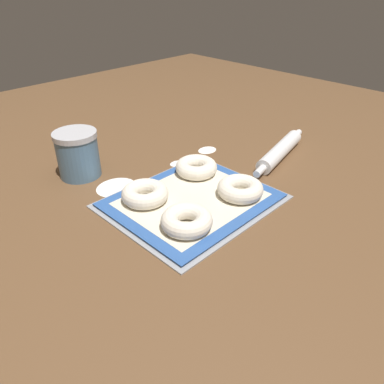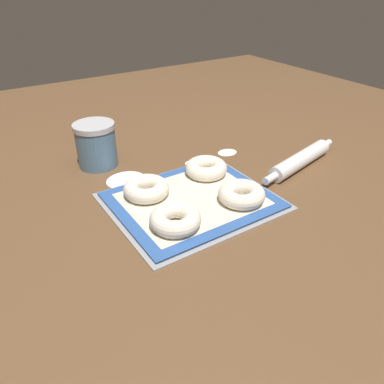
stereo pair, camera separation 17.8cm
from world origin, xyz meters
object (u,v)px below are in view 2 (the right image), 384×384
object	(u,v)px
bagel_back_right	(206,168)
rolling_pin	(300,160)
bagel_front_left	(175,219)
bagel_back_left	(146,189)
bagel_front_right	(242,194)
flour_canister	(96,145)
baking_tray	(192,201)

from	to	relation	value
bagel_back_right	rolling_pin	distance (m)	0.31
bagel_front_left	rolling_pin	bearing A→B (deg)	7.95
bagel_back_left	bagel_front_left	bearing A→B (deg)	-92.47
bagel_back_left	bagel_back_right	world-z (taller)	same
bagel_front_right	bagel_back_left	world-z (taller)	same
bagel_front_right	bagel_back_right	world-z (taller)	same
bagel_back_right	flour_canister	bearing A→B (deg)	132.90
bagel_front_right	bagel_back_left	size ratio (longest dim) A/B	1.00
bagel_front_left	bagel_back_left	size ratio (longest dim) A/B	1.00
bagel_front_left	bagel_front_right	xyz separation A→B (m)	(0.20, 0.00, 0.00)
baking_tray	bagel_back_left	xyz separation A→B (m)	(-0.09, 0.08, 0.03)
bagel_back_left	rolling_pin	distance (m)	0.50
baking_tray	bagel_front_left	xyz separation A→B (m)	(-0.10, -0.08, 0.03)
bagel_front_right	bagel_back_left	xyz separation A→B (m)	(-0.20, 0.16, 0.00)
baking_tray	bagel_back_right	distance (m)	0.15
bagel_front_right	rolling_pin	xyz separation A→B (m)	(0.29, 0.07, -0.01)
baking_tray	bagel_front_right	bearing A→B (deg)	-37.98
bagel_front_left	bagel_back_right	distance (m)	0.27
bagel_front_left	rolling_pin	xyz separation A→B (m)	(0.50, 0.07, -0.01)
bagel_front_left	rolling_pin	world-z (taller)	bagel_front_left
bagel_back_right	flour_canister	xyz separation A→B (m)	(-0.24, 0.26, 0.04)
bagel_back_left	flour_canister	world-z (taller)	flour_canister
bagel_front_left	flour_canister	distance (m)	0.43
bagel_front_left	flour_canister	size ratio (longest dim) A/B	0.89
bagel_front_right	rolling_pin	world-z (taller)	bagel_front_right
bagel_back_right	rolling_pin	bearing A→B (deg)	-19.86
baking_tray	bagel_front_right	xyz separation A→B (m)	(0.10, -0.08, 0.03)
baking_tray	bagel_back_left	world-z (taller)	bagel_back_left
bagel_back_left	flour_canister	size ratio (longest dim) A/B	0.89
bagel_back_right	rolling_pin	world-z (taller)	bagel_back_right
bagel_back_left	flour_canister	distance (m)	0.27
baking_tray	rolling_pin	size ratio (longest dim) A/B	1.13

